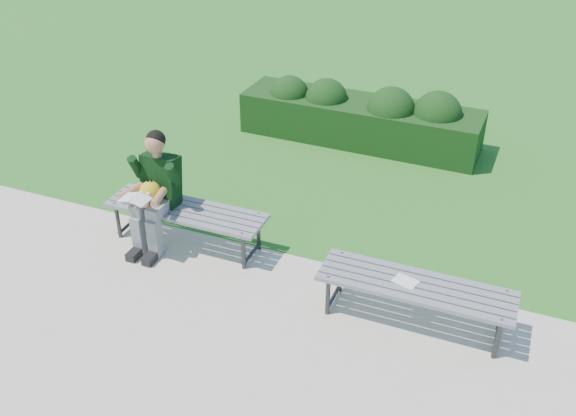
{
  "coord_description": "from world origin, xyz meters",
  "views": [
    {
      "loc": [
        1.93,
        -5.29,
        4.14
      ],
      "look_at": [
        -0.17,
        -0.13,
        0.7
      ],
      "focal_mm": 40.0,
      "sensor_mm": 36.0,
      "label": 1
    }
  ],
  "objects_px": {
    "bench_left": "(186,213)",
    "seated_boy": "(155,188)",
    "bench_right": "(416,289)",
    "paper_sheet": "(405,281)",
    "hedge": "(364,116)"
  },
  "relations": [
    {
      "from": "bench_left",
      "to": "seated_boy",
      "type": "bearing_deg",
      "value": -162.76
    },
    {
      "from": "bench_right",
      "to": "paper_sheet",
      "type": "relative_size",
      "value": 7.04
    },
    {
      "from": "hedge",
      "to": "bench_right",
      "type": "xyz_separation_m",
      "value": [
        1.57,
        -3.66,
        0.01
      ]
    },
    {
      "from": "hedge",
      "to": "bench_right",
      "type": "distance_m",
      "value": 3.98
    },
    {
      "from": "hedge",
      "to": "bench_right",
      "type": "bearing_deg",
      "value": -66.78
    },
    {
      "from": "seated_boy",
      "to": "paper_sheet",
      "type": "height_order",
      "value": "seated_boy"
    },
    {
      "from": "bench_right",
      "to": "hedge",
      "type": "bearing_deg",
      "value": 113.22
    },
    {
      "from": "hedge",
      "to": "paper_sheet",
      "type": "xyz_separation_m",
      "value": [
        1.47,
        -3.66,
        0.07
      ]
    },
    {
      "from": "bench_left",
      "to": "seated_boy",
      "type": "height_order",
      "value": "seated_boy"
    },
    {
      "from": "seated_boy",
      "to": "hedge",
      "type": "bearing_deg",
      "value": 68.37
    },
    {
      "from": "bench_right",
      "to": "paper_sheet",
      "type": "xyz_separation_m",
      "value": [
        -0.1,
        0.0,
        0.06
      ]
    },
    {
      "from": "bench_left",
      "to": "paper_sheet",
      "type": "xyz_separation_m",
      "value": [
        2.52,
        -0.35,
        0.06
      ]
    },
    {
      "from": "hedge",
      "to": "bench_right",
      "type": "relative_size",
      "value": 1.94
    },
    {
      "from": "hedge",
      "to": "paper_sheet",
      "type": "distance_m",
      "value": 3.94
    },
    {
      "from": "hedge",
      "to": "seated_boy",
      "type": "height_order",
      "value": "seated_boy"
    }
  ]
}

